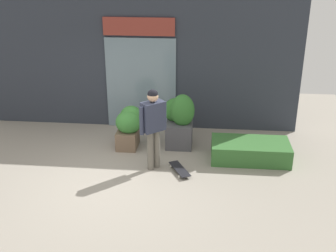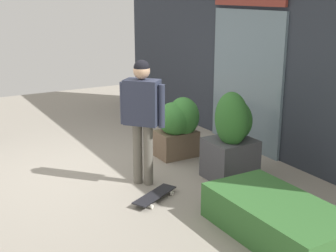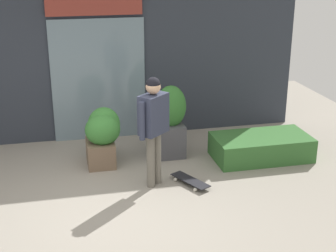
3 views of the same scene
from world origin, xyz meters
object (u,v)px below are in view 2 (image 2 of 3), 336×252
Objects in this scene: skateboarder at (142,109)px; planter_box_left at (232,136)px; skateboard at (155,195)px; planter_box_right at (178,125)px.

skateboarder is 1.35× the size of planter_box_left.
skateboard is (0.56, -0.12, -1.02)m from skateboarder.
planter_box_right is at bearing -158.63° from skateboard.
skateboarder reaches higher than skateboard.
skateboarder is 1.76× the size of planter_box_right.
planter_box_right reaches higher than skateboard.
planter_box_left is at bearing 157.49° from skateboard.
planter_box_left is 1.17m from planter_box_right.
planter_box_left is (0.45, 1.19, -0.45)m from skateboarder.
skateboarder is at bearing -129.13° from skateboard.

